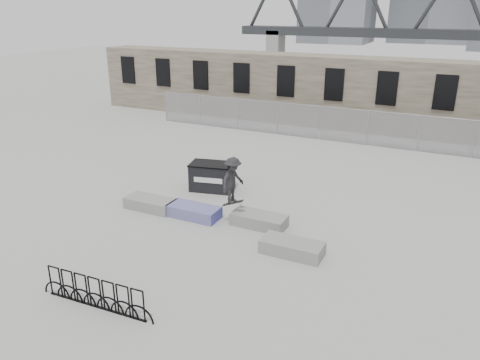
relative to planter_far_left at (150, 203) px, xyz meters
name	(u,v)px	position (x,y,z in m)	size (l,w,h in m)	color
ground	(221,220)	(2.98, 0.29, -0.24)	(120.00, 120.00, 0.00)	#A2A39E
stone_wall	(339,92)	(2.98, 16.53, 2.01)	(36.00, 2.58, 4.50)	#645A49
chainlink_fence	(321,122)	(2.98, 12.79, 0.79)	(22.06, 0.06, 2.02)	gray
planter_far_left	(150,203)	(0.00, 0.00, 0.00)	(2.00, 0.90, 0.45)	gray
planter_center_left	(194,211)	(1.93, 0.09, 0.00)	(2.00, 0.90, 0.45)	#34349E
planter_center_right	(259,220)	(4.44, 0.49, 0.00)	(2.00, 0.90, 0.45)	gray
planter_offset	(292,247)	(6.23, -0.92, 0.00)	(2.00, 0.90, 0.45)	gray
dumpster	(212,176)	(1.16, 2.86, 0.36)	(2.02, 1.48, 1.20)	black
bike_rack	(95,293)	(2.56, -5.89, 0.19)	(3.59, 0.21, 0.90)	black
skateboarder	(233,180)	(3.47, 0.33, 1.41)	(0.84, 1.20, 1.88)	#242426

